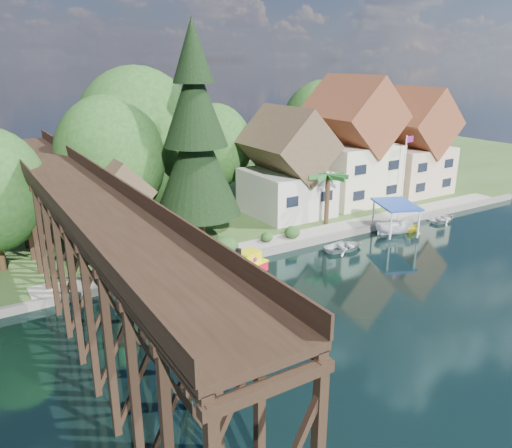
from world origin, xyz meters
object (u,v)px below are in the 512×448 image
object	(u,v)px
trestle_bridge	(81,238)
shed	(118,212)
house_right	(410,148)
boat_white_a	(345,246)
boat_canopy	(395,221)
palm_tree	(328,178)
boat_white_b	(443,218)
boat_yellow	(411,226)
conifer	(196,138)
flagpole	(405,164)
house_left	(287,169)
tugboat	(247,265)
house_center	(351,149)

from	to	relation	value
trestle_bridge	shed	world-z (taller)	trestle_bridge
shed	house_right	bearing A→B (deg)	2.39
trestle_bridge	boat_white_a	size ratio (longest dim) A/B	11.61
boat_canopy	palm_tree	bearing A→B (deg)	134.54
boat_white_b	boat_canopy	bearing A→B (deg)	87.83
house_right	boat_white_a	distance (m)	22.38
boat_white_a	boat_white_b	size ratio (longest dim) A/B	1.13
boat_yellow	house_right	bearing A→B (deg)	-46.86
conifer	flagpole	xyz separation A→B (m)	(23.33, -2.33, -4.21)
palm_tree	boat_white_b	size ratio (longest dim) A/B	1.57
house_right	boat_white_b	xyz separation A→B (m)	(-4.99, -9.61, -5.43)
flagpole	boat_white_a	xyz separation A→B (m)	(-13.29, -5.86, -4.86)
house_left	tugboat	size ratio (longest dim) A/B	3.08
house_left	house_center	world-z (taller)	house_center
house_right	boat_canopy	world-z (taller)	house_right
house_left	boat_white_b	bearing A→B (deg)	-36.45
conifer	boat_canopy	distance (m)	20.13
shed	boat_white_a	xyz separation A→B (m)	(16.95, -8.94, -3.43)
boat_yellow	boat_white_a	bearing A→B (deg)	90.53
trestle_bridge	shed	bearing A→B (deg)	61.81
house_center	shed	world-z (taller)	house_center
boat_white_a	flagpole	bearing A→B (deg)	-62.01
tugboat	boat_yellow	xyz separation A→B (m)	(18.44, 0.12, -0.10)
flagpole	boat_yellow	distance (m)	8.62
conifer	tugboat	size ratio (longest dim) A/B	5.21
house_center	tugboat	bearing A→B (deg)	-151.44
house_left	palm_tree	xyz separation A→B (m)	(1.17, -5.17, -0.02)
boat_yellow	boat_white_b	bearing A→B (deg)	-85.35
tugboat	house_right	bearing A→B (deg)	19.65
boat_white_b	house_right	bearing A→B (deg)	-30.91
palm_tree	boat_white_a	xyz separation A→B (m)	(-2.22, -5.27, -4.73)
boat_white_a	tugboat	bearing A→B (deg)	93.32
house_right	palm_tree	world-z (taller)	house_right
trestle_bridge	conifer	world-z (taller)	conifer
trestle_bridge	boat_white_b	xyz separation A→B (m)	(36.01, 1.22, -5.00)
house_center	boat_canopy	size ratio (longest dim) A/B	2.47
conifer	boat_white_a	size ratio (longest dim) A/B	4.90
flagpole	boat_white_a	bearing A→B (deg)	-156.21
palm_tree	flagpole	bearing A→B (deg)	3.06
trestle_bridge	boat_white_b	world-z (taller)	trestle_bridge
trestle_bridge	boat_white_b	bearing A→B (deg)	1.94
house_left	boat_white_b	size ratio (longest dim) A/B	3.27
boat_white_a	boat_yellow	distance (m)	8.68
boat_white_b	boat_white_a	bearing A→B (deg)	89.91
boat_canopy	boat_white_a	bearing A→B (deg)	-174.37
house_center	house_right	world-z (taller)	house_center
house_left	house_right	distance (m)	18.01
trestle_bridge	house_right	xyz separation A→B (m)	(41.00, 10.83, 0.43)
house_left	house_right	xyz separation A→B (m)	(18.00, 0.00, 0.64)
tugboat	palm_tree	bearing A→B (deg)	23.11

